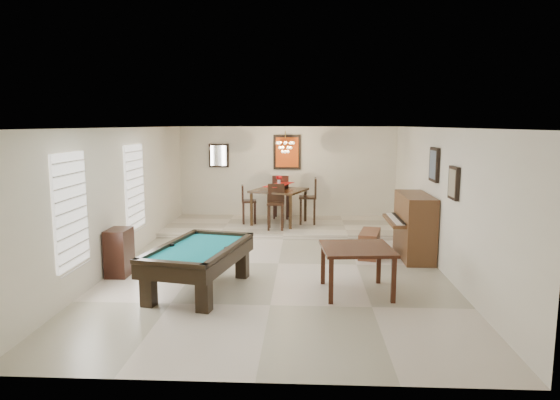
# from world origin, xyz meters

# --- Properties ---
(ground_plane) EXTENTS (6.00, 9.00, 0.02)m
(ground_plane) POSITION_xyz_m (0.00, 0.00, -0.01)
(ground_plane) COLOR beige
(wall_back) EXTENTS (6.00, 0.04, 2.60)m
(wall_back) POSITION_xyz_m (0.00, 4.50, 1.30)
(wall_back) COLOR silver
(wall_back) RESTS_ON ground_plane
(wall_front) EXTENTS (6.00, 0.04, 2.60)m
(wall_front) POSITION_xyz_m (0.00, -4.50, 1.30)
(wall_front) COLOR silver
(wall_front) RESTS_ON ground_plane
(wall_left) EXTENTS (0.04, 9.00, 2.60)m
(wall_left) POSITION_xyz_m (-3.00, 0.00, 1.30)
(wall_left) COLOR silver
(wall_left) RESTS_ON ground_plane
(wall_right) EXTENTS (0.04, 9.00, 2.60)m
(wall_right) POSITION_xyz_m (3.00, 0.00, 1.30)
(wall_right) COLOR silver
(wall_right) RESTS_ON ground_plane
(ceiling) EXTENTS (6.00, 9.00, 0.04)m
(ceiling) POSITION_xyz_m (0.00, 0.00, 2.60)
(ceiling) COLOR white
(ceiling) RESTS_ON wall_back
(dining_step) EXTENTS (6.00, 2.50, 0.12)m
(dining_step) POSITION_xyz_m (0.00, 3.25, 0.06)
(dining_step) COLOR beige
(dining_step) RESTS_ON ground_plane
(window_left_front) EXTENTS (0.06, 1.00, 1.70)m
(window_left_front) POSITION_xyz_m (-2.97, -2.20, 1.40)
(window_left_front) COLOR white
(window_left_front) RESTS_ON wall_left
(window_left_rear) EXTENTS (0.06, 1.00, 1.70)m
(window_left_rear) POSITION_xyz_m (-2.97, 0.60, 1.40)
(window_left_rear) COLOR white
(window_left_rear) RESTS_ON wall_left
(pool_table) EXTENTS (1.56, 2.31, 0.71)m
(pool_table) POSITION_xyz_m (-1.19, -1.63, 0.35)
(pool_table) COLOR black
(pool_table) RESTS_ON ground_plane
(square_table) EXTENTS (1.18, 1.18, 0.75)m
(square_table) POSITION_xyz_m (1.33, -1.62, 0.37)
(square_table) COLOR black
(square_table) RESTS_ON ground_plane
(upright_piano) EXTENTS (0.86, 1.54, 1.28)m
(upright_piano) POSITION_xyz_m (2.55, 0.61, 0.64)
(upright_piano) COLOR brown
(upright_piano) RESTS_ON ground_plane
(piano_bench) EXTENTS (0.56, 0.98, 0.51)m
(piano_bench) POSITION_xyz_m (1.82, 0.66, 0.26)
(piano_bench) COLOR brown
(piano_bench) RESTS_ON ground_plane
(apothecary_chest) EXTENTS (0.37, 0.56, 0.84)m
(apothecary_chest) POSITION_xyz_m (-2.78, -0.88, 0.42)
(apothecary_chest) COLOR black
(apothecary_chest) RESTS_ON ground_plane
(dining_table) EXTENTS (1.56, 1.56, 1.01)m
(dining_table) POSITION_xyz_m (-0.17, 3.34, 0.62)
(dining_table) COLOR black
(dining_table) RESTS_ON dining_step
(flower_vase) EXTENTS (0.16, 0.16, 0.26)m
(flower_vase) POSITION_xyz_m (-0.17, 3.34, 1.26)
(flower_vase) COLOR #A70E10
(flower_vase) RESTS_ON dining_table
(dining_chair_south) EXTENTS (0.41, 0.41, 1.10)m
(dining_chair_south) POSITION_xyz_m (-0.21, 2.59, 0.67)
(dining_chair_south) COLOR black
(dining_chair_south) RESTS_ON dining_step
(dining_chair_north) EXTENTS (0.47, 0.47, 1.19)m
(dining_chair_north) POSITION_xyz_m (-0.14, 4.08, 0.71)
(dining_chair_north) COLOR black
(dining_chair_north) RESTS_ON dining_step
(dining_chair_west) EXTENTS (0.41, 0.41, 0.99)m
(dining_chair_west) POSITION_xyz_m (-0.94, 3.33, 0.62)
(dining_chair_west) COLOR black
(dining_chair_west) RESTS_ON dining_step
(dining_chair_east) EXTENTS (0.44, 0.44, 1.19)m
(dining_chair_east) POSITION_xyz_m (0.57, 3.35, 0.71)
(dining_chair_east) COLOR black
(dining_chair_east) RESTS_ON dining_step
(chandelier) EXTENTS (0.44, 0.44, 0.60)m
(chandelier) POSITION_xyz_m (0.00, 3.20, 2.20)
(chandelier) COLOR #FFE5B2
(chandelier) RESTS_ON ceiling
(back_painting) EXTENTS (0.75, 0.06, 0.95)m
(back_painting) POSITION_xyz_m (0.00, 4.46, 1.90)
(back_painting) COLOR #D84C14
(back_painting) RESTS_ON wall_back
(back_mirror) EXTENTS (0.55, 0.06, 0.65)m
(back_mirror) POSITION_xyz_m (-1.90, 4.46, 1.80)
(back_mirror) COLOR white
(back_mirror) RESTS_ON wall_back
(right_picture_upper) EXTENTS (0.06, 0.55, 0.65)m
(right_picture_upper) POSITION_xyz_m (2.96, 0.30, 1.90)
(right_picture_upper) COLOR slate
(right_picture_upper) RESTS_ON wall_right
(right_picture_lower) EXTENTS (0.06, 0.45, 0.55)m
(right_picture_lower) POSITION_xyz_m (2.96, -1.00, 1.70)
(right_picture_lower) COLOR gray
(right_picture_lower) RESTS_ON wall_right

